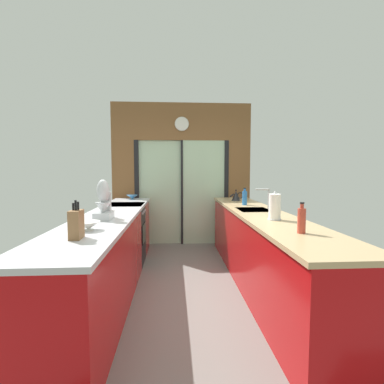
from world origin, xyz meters
name	(u,v)px	position (x,y,z in m)	size (l,w,h in m)	color
ground_plane	(186,279)	(0.00, 0.60, -0.01)	(5.04, 7.60, 0.02)	slate
back_wall_unit	(182,165)	(0.00, 2.40, 1.52)	(2.64, 0.12, 2.70)	brown
left_counter_run	(108,255)	(-0.91, 0.13, 0.47)	(0.62, 3.80, 0.92)	#AD0C0F
right_counter_run	(260,249)	(0.91, 0.30, 0.46)	(0.62, 3.80, 0.92)	#AD0C0F
sink_faucet	(266,196)	(1.06, 0.55, 1.10)	(0.19, 0.02, 0.28)	#B7BABC
oven_range	(125,234)	(-0.91, 1.25, 0.46)	(0.60, 0.60, 0.92)	black
mixing_bowl_near	(88,226)	(-0.89, -0.64, 0.96)	(0.20, 0.20, 0.08)	silver
mixing_bowl_far	(132,197)	(-0.89, 1.98, 0.96)	(0.20, 0.20, 0.08)	teal
knife_block	(76,224)	(-0.89, -0.94, 1.03)	(0.08, 0.14, 0.29)	brown
stand_mixer	(104,204)	(-0.89, -0.09, 1.08)	(0.17, 0.27, 0.42)	#B7BABC
kettle	(236,196)	(0.89, 1.63, 1.00)	(0.23, 0.15, 0.19)	black
soap_bottle_near	(302,220)	(0.89, -0.87, 1.03)	(0.07, 0.07, 0.26)	#B23D2D
soap_bottle_far	(245,198)	(0.89, 1.04, 1.03)	(0.07, 0.07, 0.26)	#286BB7
paper_towel_roll	(275,207)	(0.89, -0.23, 1.05)	(0.14, 0.14, 0.30)	#B7BABC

